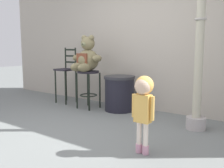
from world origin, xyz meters
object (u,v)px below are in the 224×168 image
bar_stool_with_teddy (88,81)px  teddy_bear (87,58)px  trash_bin (119,93)px  bar_chair_empty (67,73)px  lamppost (199,56)px  child_walking (143,98)px

bar_stool_with_teddy → teddy_bear: (-0.00, -0.03, 0.45)m
bar_stool_with_teddy → trash_bin: 0.66m
bar_stool_with_teddy → bar_chair_empty: 0.74m
teddy_bear → lamppost: lamppost is taller
trash_bin → bar_stool_with_teddy: bearing=-161.5°
bar_stool_with_teddy → teddy_bear: 0.46m
child_walking → trash_bin: size_ratio=1.34×
teddy_bear → bar_stool_with_teddy: bearing=90.0°
child_walking → lamppost: 1.31m
child_walking → bar_chair_empty: size_ratio=0.75×
trash_bin → bar_chair_empty: bearing=-176.2°
teddy_bear → bar_chair_empty: teddy_bear is taller
bar_stool_with_teddy → lamppost: lamppost is taller
teddy_bear → lamppost: size_ratio=0.25×
teddy_bear → bar_chair_empty: (-0.73, 0.15, -0.34)m
bar_chair_empty → teddy_bear: bearing=-11.4°
bar_stool_with_teddy → trash_bin: bar_stool_with_teddy is taller
bar_stool_with_teddy → trash_bin: bearing=18.5°
lamppost → bar_chair_empty: size_ratio=2.31×
child_walking → bar_stool_with_teddy: bearing=-87.6°
bar_stool_with_teddy → trash_bin: (0.60, 0.20, -0.20)m
bar_stool_with_teddy → child_walking: child_walking is taller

